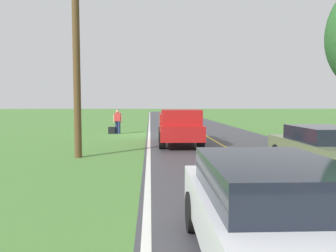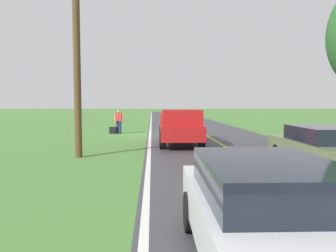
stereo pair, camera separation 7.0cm
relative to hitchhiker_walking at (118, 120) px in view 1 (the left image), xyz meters
The scene contains 10 objects.
ground_plane 1.79m from the hitchhiker_walking, 150.17° to the left, with size 200.00×200.00×0.00m, color #4C7F38.
road_surface 6.02m from the hitchhiker_walking, behind, with size 7.79×120.00×0.00m, color #3D3D42.
lane_edge_line 2.50m from the hitchhiker_walking, 161.19° to the left, with size 0.16×117.60×0.00m, color silver.
lane_centre_line 6.02m from the hitchhiker_walking, behind, with size 0.14×117.60×0.00m, color gold.
hitchhiker_walking is the anchor object (origin of this frame).
suitcase_carried 0.85m from the hitchhiker_walking, ahead, with size 0.20×0.46×0.48m, color black.
pickup_truck_passing 7.34m from the hitchhiker_walking, 120.63° to the left, with size 2.18×5.44×1.82m.
sedan_mid_oncoming 14.98m from the hitchhiker_walking, 120.52° to the left, with size 2.03×4.45×1.41m.
sedan_ahead_same_lane 19.19m from the hitchhiker_walking, 101.39° to the left, with size 1.99×4.43×1.41m.
utility_pole_roadside 10.24m from the hitchhiker_walking, 86.68° to the left, with size 0.28×0.28×7.05m, color brown.
Camera 1 is at (-0.95, 21.93, 2.13)m, focal length 34.60 mm.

